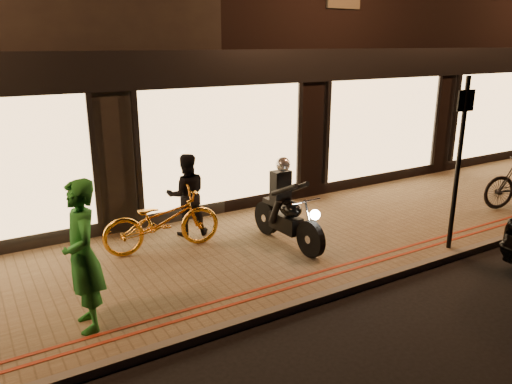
# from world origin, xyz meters

# --- Properties ---
(ground) EXTENTS (90.00, 90.00, 0.00)m
(ground) POSITION_xyz_m (0.00, 0.00, 0.00)
(ground) COLOR black
(ground) RESTS_ON ground
(sidewalk) EXTENTS (50.00, 4.00, 0.12)m
(sidewalk) POSITION_xyz_m (0.00, 2.00, 0.06)
(sidewalk) COLOR #746348
(sidewalk) RESTS_ON ground
(kerb_stone) EXTENTS (50.00, 0.14, 0.12)m
(kerb_stone) POSITION_xyz_m (0.00, 0.05, 0.06)
(kerb_stone) COLOR #59544C
(kerb_stone) RESTS_ON ground
(red_kerb_lines) EXTENTS (50.00, 0.26, 0.01)m
(red_kerb_lines) POSITION_xyz_m (0.00, 0.55, 0.12)
(red_kerb_lines) COLOR maroon
(red_kerb_lines) RESTS_ON sidewalk
(building_row) EXTENTS (48.00, 10.11, 8.50)m
(building_row) POSITION_xyz_m (-0.00, 8.99, 4.25)
(building_row) COLOR black
(building_row) RESTS_ON ground
(motorcycle) EXTENTS (0.60, 1.94, 1.59)m
(motorcycle) POSITION_xyz_m (0.16, 1.90, 0.73)
(motorcycle) COLOR black
(motorcycle) RESTS_ON sidewalk
(sign_post) EXTENTS (0.35, 0.09, 3.00)m
(sign_post) POSITION_xyz_m (2.55, 0.25, 1.80)
(sign_post) COLOR black
(sign_post) RESTS_ON sidewalk
(bicycle_gold) EXTENTS (2.12, 0.93, 1.08)m
(bicycle_gold) POSITION_xyz_m (-1.85, 2.79, 0.66)
(bicycle_gold) COLOR orange
(bicycle_gold) RESTS_ON sidewalk
(person_green) EXTENTS (0.49, 0.72, 1.96)m
(person_green) POSITION_xyz_m (-3.57, 0.92, 1.10)
(person_green) COLOR #1F7628
(person_green) RESTS_ON sidewalk
(person_dark) EXTENTS (0.88, 0.76, 1.57)m
(person_dark) POSITION_xyz_m (-1.17, 3.26, 0.90)
(person_dark) COLOR black
(person_dark) RESTS_ON sidewalk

